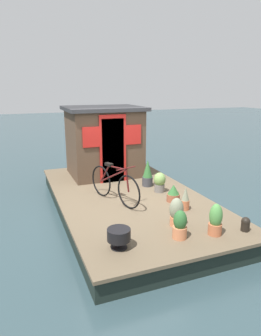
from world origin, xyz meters
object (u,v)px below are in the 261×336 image
(potted_plant_thyme, at_px, (148,173))
(mooring_bollard, at_px, (246,224))
(potted_plant_basil, at_px, (160,182))
(potted_plant_mint, at_px, (180,225))
(potted_plant_lavender, at_px, (176,212))
(potted_plant_sage, at_px, (173,193))
(charcoal_grill, at_px, (119,235))
(potted_plant_succulent, at_px, (185,199))
(bicycle, at_px, (114,185))
(potted_plant_fern, at_px, (216,220))
(houseboat_cabin, at_px, (104,141))

(potted_plant_thyme, relative_size, mooring_bollard, 2.71)
(potted_plant_basil, distance_m, potted_plant_mint, 2.35)
(potted_plant_lavender, bearing_deg, potted_plant_basil, -17.40)
(mooring_bollard, bearing_deg, potted_plant_sage, 15.40)
(potted_plant_sage, xyz_separation_m, charcoal_grill, (-1.48, 1.81, 0.04))
(potted_plant_mint, bearing_deg, potted_plant_lavender, -22.67)
(potted_plant_succulent, bearing_deg, potted_plant_mint, 144.57)
(charcoal_grill, bearing_deg, bicycle, -16.42)
(potted_plant_sage, distance_m, potted_plant_lavender, 1.24)
(potted_plant_fern, xyz_separation_m, potted_plant_thyme, (2.87, -0.03, 0.07))
(potted_plant_lavender, relative_size, charcoal_grill, 1.42)
(bicycle, relative_size, potted_plant_lavender, 3.07)
(mooring_bollard, bearing_deg, potted_plant_lavender, 58.33)
(houseboat_cabin, xyz_separation_m, bicycle, (-2.21, 0.44, -0.59))
(bicycle, xyz_separation_m, potted_plant_thyme, (0.75, -1.15, -0.07))
(potted_plant_succulent, xyz_separation_m, potted_plant_fern, (-1.15, 0.10, 0.03))
(potted_plant_mint, height_order, charcoal_grill, potted_plant_mint)
(potted_plant_lavender, bearing_deg, potted_plant_mint, 157.33)
(potted_plant_mint, bearing_deg, bicycle, 13.81)
(potted_plant_fern, bearing_deg, potted_plant_succulent, -5.16)
(potted_plant_basil, bearing_deg, potted_plant_fern, 177.29)
(houseboat_cabin, height_order, potted_plant_lavender, houseboat_cabin)
(potted_plant_fern, height_order, potted_plant_mint, potted_plant_fern)
(potted_plant_basil, xyz_separation_m, potted_plant_fern, (-2.34, 0.11, 0.02))
(potted_plant_mint, distance_m, mooring_bollard, 1.24)
(bicycle, distance_m, mooring_bollard, 2.80)
(houseboat_cabin, height_order, potted_plant_thyme, houseboat_cabin)
(houseboat_cabin, distance_m, potted_plant_lavender, 3.85)
(potted_plant_basil, bearing_deg, bicycle, 100.33)
(potted_plant_succulent, distance_m, potted_plant_lavender, 0.81)
(potted_plant_mint, bearing_deg, potted_plant_succulent, -35.43)
(bicycle, bearing_deg, potted_plant_fern, -151.97)
(bicycle, distance_m, potted_plant_fern, 2.40)
(potted_plant_succulent, relative_size, potted_plant_thyme, 0.71)
(potted_plant_sage, distance_m, charcoal_grill, 2.34)
(potted_plant_fern, distance_m, potted_plant_lavender, 0.72)
(potted_plant_basil, height_order, mooring_bollard, potted_plant_basil)
(mooring_bollard, bearing_deg, bicycle, 37.95)
(potted_plant_lavender, distance_m, potted_plant_mint, 0.48)
(bicycle, xyz_separation_m, potted_plant_lavender, (-1.56, -0.68, -0.13))
(bicycle, bearing_deg, potted_plant_mint, -166.19)
(bicycle, relative_size, potted_plant_basil, 3.42)
(mooring_bollard, bearing_deg, potted_plant_succulent, 21.48)
(potted_plant_succulent, relative_size, charcoal_grill, 1.31)
(potted_plant_fern, distance_m, mooring_bollard, 0.61)
(houseboat_cabin, bearing_deg, charcoal_grill, 166.28)
(potted_plant_lavender, bearing_deg, houseboat_cabin, 3.59)
(potted_plant_basil, relative_size, potted_plant_lavender, 0.90)
(potted_plant_succulent, distance_m, charcoal_grill, 2.05)
(potted_plant_mint, bearing_deg, potted_plant_basil, -18.48)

